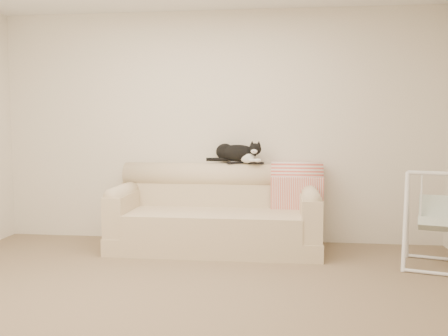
% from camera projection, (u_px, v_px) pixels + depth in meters
% --- Properties ---
extents(ground_plane, '(5.00, 5.00, 0.00)m').
position_uv_depth(ground_plane, '(184.00, 299.00, 3.80)').
color(ground_plane, brown).
rests_on(ground_plane, ground).
extents(room_shell, '(5.04, 4.04, 2.60)m').
position_uv_depth(room_shell, '(182.00, 98.00, 3.67)').
color(room_shell, beige).
rests_on(room_shell, ground).
extents(sofa, '(2.20, 0.93, 0.90)m').
position_uv_depth(sofa, '(217.00, 216.00, 5.36)').
color(sofa, '#C8B78D').
rests_on(sofa, ground).
extents(remote_a, '(0.18, 0.12, 0.03)m').
position_uv_depth(remote_a, '(235.00, 162.00, 5.53)').
color(remote_a, black).
rests_on(remote_a, sofa).
extents(remote_b, '(0.17, 0.06, 0.02)m').
position_uv_depth(remote_b, '(256.00, 163.00, 5.50)').
color(remote_b, black).
rests_on(remote_b, sofa).
extents(tuxedo_cat, '(0.63, 0.35, 0.25)m').
position_uv_depth(tuxedo_cat, '(237.00, 153.00, 5.54)').
color(tuxedo_cat, black).
rests_on(tuxedo_cat, sofa).
extents(throw_blanket, '(0.56, 0.38, 0.58)m').
position_uv_depth(throw_blanket, '(297.00, 180.00, 5.45)').
color(throw_blanket, '#D84D3D').
rests_on(throw_blanket, sofa).
extents(baby_swing, '(0.69, 0.72, 0.91)m').
position_uv_depth(baby_swing, '(435.00, 219.00, 4.62)').
color(baby_swing, white).
rests_on(baby_swing, ground).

